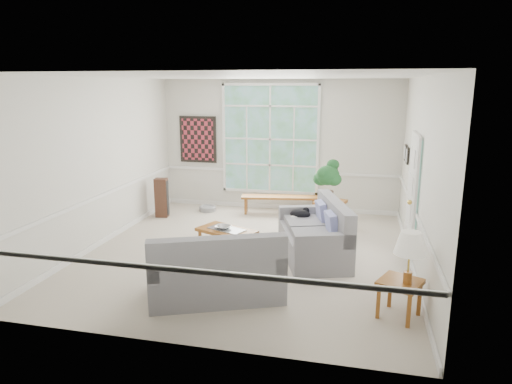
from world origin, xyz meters
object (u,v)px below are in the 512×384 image
Objects in this scene: loveseat_right at (313,229)px; coffee_table at (227,240)px; loveseat_front at (216,263)px; side_table at (399,299)px; end_table at (330,214)px.

coffee_table is at bearing 162.17° from loveseat_right.
loveseat_front reaches higher than coffee_table.
coffee_table is at bearing 146.86° from side_table.
end_table is at bearing 47.46° from loveseat_front.
loveseat_front is at bearing -140.76° from loveseat_right.
end_table reaches higher than side_table.
loveseat_front reaches higher than end_table.
loveseat_right is 3.24× the size of end_table.
loveseat_front is 1.76× the size of coffee_table.
loveseat_right reaches higher than side_table.
end_table is at bearing 107.07° from side_table.
end_table is 1.14× the size of side_table.
loveseat_front is at bearing -54.32° from coffee_table.
loveseat_right is at bearing -95.47° from end_table.
loveseat_right is 1.00× the size of loveseat_front.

